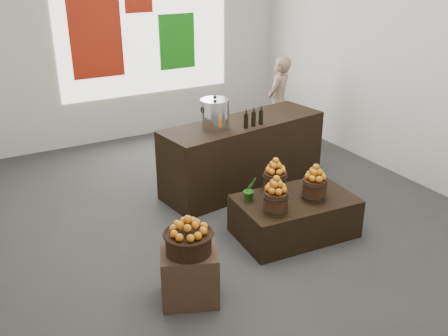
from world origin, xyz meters
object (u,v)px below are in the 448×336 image
display_table (294,216)px  counter (243,154)px  wicker_basket (188,243)px  shopper (278,102)px  stock_pot_left (215,115)px  crate (190,275)px

display_table → counter: bearing=87.6°
wicker_basket → shopper: size_ratio=0.28×
counter → wicker_basket: bearing=-140.6°
display_table → stock_pot_left: bearing=107.2°
crate → display_table: crate is taller
stock_pot_left → shopper: shopper is taller
wicker_basket → stock_pot_left: 2.42m
stock_pot_left → display_table: bearing=-76.7°
stock_pot_left → counter: bearing=8.3°
counter → stock_pot_left: bearing=180.0°
crate → wicker_basket: wicker_basket is taller
counter → shopper: size_ratio=1.56×
crate → stock_pot_left: 2.54m
counter → shopper: 1.90m
shopper → stock_pot_left: bearing=2.5°
display_table → shopper: (1.61, 2.70, 0.55)m
crate → display_table: (1.67, 0.52, -0.03)m
crate → shopper: shopper is taller
wicker_basket → shopper: bearing=44.4°
display_table → shopper: 3.19m
counter → stock_pot_left: size_ratio=6.47×
stock_pot_left → shopper: 2.37m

